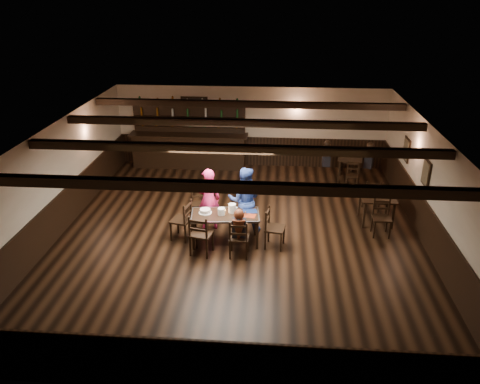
# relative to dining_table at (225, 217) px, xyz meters

# --- Properties ---
(ground) EXTENTS (10.00, 10.00, 0.00)m
(ground) POSITION_rel_dining_table_xyz_m (0.31, 0.38, -0.67)
(ground) COLOR black
(ground) RESTS_ON ground
(room_shell) EXTENTS (9.02, 10.02, 2.71)m
(room_shell) POSITION_rel_dining_table_xyz_m (0.32, 0.42, 1.07)
(room_shell) COLOR beige
(room_shell) RESTS_ON ground
(dining_table) EXTENTS (1.69, 0.96, 0.75)m
(dining_table) POSITION_rel_dining_table_xyz_m (0.00, 0.00, 0.00)
(dining_table) COLOR black
(dining_table) RESTS_ON ground
(chair_near_left) EXTENTS (0.56, 0.55, 1.02)m
(chair_near_left) POSITION_rel_dining_table_xyz_m (-0.51, -0.66, -0.08)
(chair_near_left) COLOR black
(chair_near_left) RESTS_ON ground
(chair_near_right) EXTENTS (0.45, 0.43, 0.94)m
(chair_near_right) POSITION_rel_dining_table_xyz_m (0.38, -0.69, -0.12)
(chair_near_right) COLOR black
(chair_near_right) RESTS_ON ground
(chair_end_left) EXTENTS (0.54, 0.56, 1.00)m
(chair_end_left) POSITION_rel_dining_table_xyz_m (-1.01, 0.08, -0.09)
(chair_end_left) COLOR black
(chair_end_left) RESTS_ON ground
(chair_end_right) EXTENTS (0.51, 0.53, 0.98)m
(chair_end_right) POSITION_rel_dining_table_xyz_m (1.11, -0.12, -0.10)
(chair_end_right) COLOR black
(chair_end_right) RESTS_ON ground
(chair_far_pushed) EXTENTS (0.43, 0.42, 0.77)m
(chair_far_pushed) POSITION_rel_dining_table_xyz_m (-0.86, 1.35, -0.22)
(chair_far_pushed) COLOR black
(chair_far_pushed) RESTS_ON ground
(woman_pink) EXTENTS (0.67, 0.52, 1.63)m
(woman_pink) POSITION_rel_dining_table_xyz_m (-0.49, 0.67, 0.14)
(woman_pink) COLOR #F72369
(woman_pink) RESTS_ON ground
(man_blue) EXTENTS (0.85, 0.68, 1.71)m
(man_blue) POSITION_rel_dining_table_xyz_m (0.42, 0.61, 0.18)
(man_blue) COLOR navy
(man_blue) RESTS_ON ground
(seated_person) EXTENTS (0.31, 0.47, 0.76)m
(seated_person) POSITION_rel_dining_table_xyz_m (0.38, -0.62, 0.13)
(seated_person) COLOR black
(seated_person) RESTS_ON ground
(cake) EXTENTS (0.32, 0.32, 0.10)m
(cake) POSITION_rel_dining_table_xyz_m (-0.48, 0.03, 0.12)
(cake) COLOR white
(cake) RESTS_ON dining_table
(plate_stack_a) EXTENTS (0.17, 0.17, 0.16)m
(plate_stack_a) POSITION_rel_dining_table_xyz_m (-0.08, -0.03, 0.16)
(plate_stack_a) COLOR white
(plate_stack_a) RESTS_ON dining_table
(plate_stack_b) EXTENTS (0.18, 0.18, 0.22)m
(plate_stack_b) POSITION_rel_dining_table_xyz_m (0.16, 0.11, 0.19)
(plate_stack_b) COLOR white
(plate_stack_b) RESTS_ON dining_table
(tea_light) EXTENTS (0.04, 0.04, 0.06)m
(tea_light) POSITION_rel_dining_table_xyz_m (-0.02, 0.14, 0.10)
(tea_light) COLOR #A5A8AD
(tea_light) RESTS_ON dining_table
(salt_shaker) EXTENTS (0.03, 0.03, 0.08)m
(salt_shaker) POSITION_rel_dining_table_xyz_m (0.38, -0.02, 0.12)
(salt_shaker) COLOR silver
(salt_shaker) RESTS_ON dining_table
(pepper_shaker) EXTENTS (0.04, 0.04, 0.09)m
(pepper_shaker) POSITION_rel_dining_table_xyz_m (0.48, 0.02, 0.12)
(pepper_shaker) COLOR #A5A8AD
(pepper_shaker) RESTS_ON dining_table
(drink_glass) EXTENTS (0.08, 0.08, 0.12)m
(drink_glass) POSITION_rel_dining_table_xyz_m (0.25, 0.13, 0.14)
(drink_glass) COLOR silver
(drink_glass) RESTS_ON dining_table
(menu_red) EXTENTS (0.36, 0.29, 0.00)m
(menu_red) POSITION_rel_dining_table_xyz_m (0.56, -0.04, 0.08)
(menu_red) COLOR maroon
(menu_red) RESTS_ON dining_table
(menu_blue) EXTENTS (0.38, 0.30, 0.00)m
(menu_blue) POSITION_rel_dining_table_xyz_m (0.58, 0.20, 0.08)
(menu_blue) COLOR #0E1D48
(menu_blue) RESTS_ON dining_table
(bar_counter) EXTENTS (3.98, 0.70, 2.20)m
(bar_counter) POSITION_rel_dining_table_xyz_m (-1.78, 5.10, 0.05)
(bar_counter) COLOR black
(bar_counter) RESTS_ON ground
(back_table_a) EXTENTS (0.88, 0.88, 0.75)m
(back_table_a) POSITION_rel_dining_table_xyz_m (3.82, 1.34, -0.02)
(back_table_a) COLOR black
(back_table_a) RESTS_ON ground
(back_table_b) EXTENTS (0.87, 0.87, 0.75)m
(back_table_b) POSITION_rel_dining_table_xyz_m (3.51, 4.23, -0.03)
(back_table_b) COLOR black
(back_table_b) RESTS_ON ground
(bg_patron_left) EXTENTS (0.25, 0.40, 0.81)m
(bg_patron_left) POSITION_rel_dining_table_xyz_m (2.77, 4.28, 0.20)
(bg_patron_left) COLOR black
(bg_patron_left) RESTS_ON ground
(bg_patron_right) EXTENTS (0.35, 0.45, 0.81)m
(bg_patron_right) POSITION_rel_dining_table_xyz_m (4.09, 4.21, 0.20)
(bg_patron_right) COLOR black
(bg_patron_right) RESTS_ON ground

